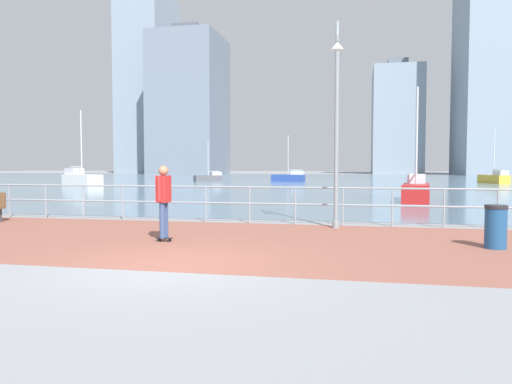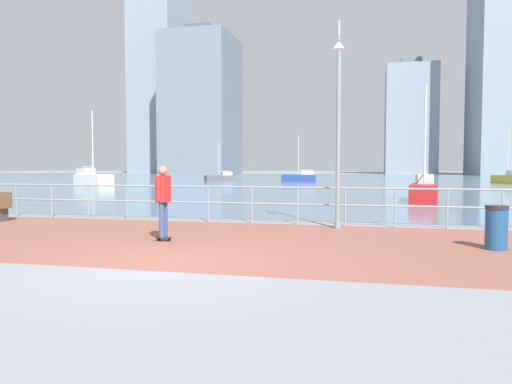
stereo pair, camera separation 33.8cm
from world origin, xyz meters
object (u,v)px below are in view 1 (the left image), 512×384
Objects in this scene: trash_bin at (496,227)px; sailboat_navy at (209,178)px; sailboat_red at (289,177)px; sailboat_ivory at (416,190)px; sailboat_gray at (81,179)px; lamppost at (337,114)px; skateboarder at (164,196)px; sailboat_teal at (494,178)px.

sailboat_navy is (-19.35, 41.41, -0.04)m from trash_bin.
sailboat_red is 29.78m from sailboat_ivory.
sailboat_gray reaches higher than sailboat_red.
sailboat_gray reaches higher than trash_bin.
sailboat_gray is at bearing 133.17° from lamppost.
skateboarder is 0.39× the size of sailboat_navy.
sailboat_teal reaches higher than skateboarder.
sailboat_ivory reaches higher than sailboat_teal.
trash_bin is 0.14× the size of sailboat_gray.
sailboat_red is (-6.87, 39.44, -2.69)m from lamppost.
lamppost reaches higher than sailboat_teal.
sailboat_teal is at bearing 75.82° from trash_bin.
skateboarder is 42.68m from sailboat_red.
sailboat_ivory is (-0.06, 14.07, 0.07)m from trash_bin.
sailboat_gray is 21.97m from sailboat_red.
skateboarder is (-3.79, -3.13, -2.11)m from lamppost.
lamppost is 12.27m from sailboat_ivory.
sailboat_ivory is (3.40, 11.49, -2.64)m from lamppost.
skateboarder is 0.31× the size of sailboat_ivory.
sailboat_red is at bearing 42.30° from sailboat_gray.
skateboarder is 7.30m from trash_bin.
sailboat_gray reaches higher than lamppost.
lamppost is 1.05× the size of sailboat_teal.
trash_bin is 0.17× the size of sailboat_teal.
sailboat_gray is (-19.33, 27.78, -0.43)m from skateboarder.
sailboat_navy is at bearing 112.25° from lamppost.
sailboat_ivory is at bearing 90.25° from trash_bin.
sailboat_gray is (-26.59, 27.23, 0.16)m from trash_bin.
trash_bin is 38.06m from sailboat_gray.
sailboat_gray is 15.92m from sailboat_navy.
skateboarder is at bearing -73.92° from sailboat_navy.
sailboat_teal is at bearing 68.97° from sailboat_ivory.
sailboat_ivory is at bearing 73.50° from lamppost.
sailboat_gray is 1.17× the size of sailboat_ivory.
sailboat_red is at bearing 94.14° from skateboarder.
sailboat_navy is (-15.89, 38.83, -2.75)m from lamppost.
sailboat_ivory reaches higher than sailboat_navy.
sailboat_gray reaches higher than sailboat_navy.
sailboat_teal reaches higher than sailboat_navy.
sailboat_ivory is (26.52, -13.16, -0.09)m from sailboat_gray.
sailboat_teal is (10.55, 27.46, -0.01)m from sailboat_ivory.
sailboat_navy is at bearing -176.18° from sailboat_red.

